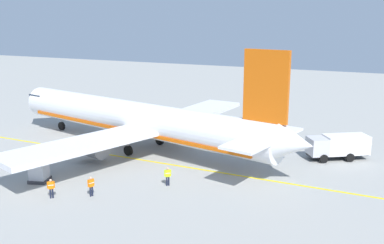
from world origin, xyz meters
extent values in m
cylinder|color=white|center=(30.20, 19.43, 3.50)|extent=(10.73, 36.05, 3.80)
cone|color=white|center=(33.93, 38.27, 3.50)|extent=(4.01, 3.06, 3.61)
cone|color=white|center=(26.38, 0.21, 3.90)|extent=(3.79, 3.77, 3.23)
cube|color=#192333|center=(33.51, 36.11, 4.36)|extent=(3.64, 2.98, 0.60)
cube|color=white|center=(20.84, 19.25, 2.83)|extent=(16.70, 9.32, 0.50)
cylinder|color=slate|center=(23.88, 20.48, 1.63)|extent=(2.78, 3.57, 2.20)
cube|color=white|center=(38.77, 15.69, 2.83)|extent=(16.37, 6.24, 0.50)
cylinder|color=slate|center=(36.44, 17.99, 1.63)|extent=(2.78, 3.57, 2.20)
cube|color=#D8590C|center=(26.99, 3.25, 8.65)|extent=(1.21, 4.39, 6.50)
cube|color=white|center=(26.99, 3.25, 3.90)|extent=(10.82, 5.16, 0.24)
cube|color=#D8590C|center=(30.20, 19.43, 2.46)|extent=(9.85, 32.48, 0.36)
cylinder|color=black|center=(32.86, 32.85, 0.55)|extent=(0.56, 1.15, 1.10)
cylinder|color=gray|center=(32.86, 32.85, 1.35)|extent=(0.20, 0.20, 0.50)
cylinder|color=black|center=(27.36, 18.47, 0.55)|extent=(0.56, 1.15, 1.10)
cylinder|color=gray|center=(27.36, 18.47, 1.35)|extent=(0.20, 0.20, 0.50)
cylinder|color=black|center=(32.46, 17.46, 0.55)|extent=(0.56, 1.15, 1.10)
cylinder|color=gray|center=(32.46, 17.46, 1.35)|extent=(0.20, 0.20, 0.50)
cube|color=silver|center=(34.73, -0.30, 1.50)|extent=(2.83, 2.72, 1.80)
cube|color=#192333|center=(34.26, 0.40, 1.86)|extent=(1.58, 1.10, 0.94)
cube|color=white|center=(36.51, -2.94, 1.58)|extent=(4.37, 5.01, 1.97)
cube|color=#262628|center=(36.00, -2.19, 0.52)|extent=(4.82, 6.14, 0.16)
cylinder|color=black|center=(33.99, -1.16, 0.45)|extent=(0.73, 0.90, 0.90)
cylinder|color=black|center=(35.82, 0.06, 0.45)|extent=(0.73, 0.90, 0.90)
cylinder|color=black|center=(35.59, -3.55, 0.45)|extent=(0.73, 0.90, 0.90)
cylinder|color=black|center=(37.42, -2.33, 0.45)|extent=(0.73, 0.90, 0.90)
cube|color=#333338|center=(17.20, 21.30, 0.15)|extent=(2.06, 2.06, 0.30)
cube|color=#B2B7C1|center=(17.20, 21.30, 1.07)|extent=(1.81, 1.81, 1.55)
cube|color=#B2B7C1|center=(16.73, 21.14, 1.70)|extent=(1.03, 1.55, 0.54)
cube|color=#333338|center=(38.20, 10.72, 0.15)|extent=(1.76, 1.76, 0.30)
cube|color=#B2B7C1|center=(38.20, 10.72, 1.07)|extent=(1.56, 1.56, 1.53)
cube|color=#B2B7C1|center=(38.19, 11.25, 1.68)|extent=(1.56, 0.65, 0.56)
cylinder|color=#191E33|center=(14.86, 17.53, 0.42)|extent=(0.14, 0.14, 0.83)
cylinder|color=#191E33|center=(14.74, 17.66, 0.42)|extent=(0.14, 0.14, 0.83)
cube|color=orange|center=(14.80, 17.60, 1.14)|extent=(0.46, 0.47, 0.62)
cube|color=silver|center=(14.80, 17.60, 1.17)|extent=(0.47, 0.49, 0.06)
sphere|color=tan|center=(14.80, 17.60, 1.57)|extent=(0.23, 0.23, 0.23)
cylinder|color=orange|center=(14.98, 17.40, 1.17)|extent=(0.09, 0.09, 0.59)
cylinder|color=orange|center=(14.61, 17.80, 1.17)|extent=(0.09, 0.09, 0.59)
cylinder|color=#191E33|center=(22.78, 24.65, 0.43)|extent=(0.14, 0.14, 0.85)
cylinder|color=#191E33|center=(22.76, 24.47, 0.43)|extent=(0.14, 0.14, 0.85)
cube|color=orange|center=(22.77, 24.56, 1.17)|extent=(0.28, 0.47, 0.64)
cube|color=silver|center=(22.77, 24.56, 1.21)|extent=(0.29, 0.48, 0.06)
sphere|color=tan|center=(22.77, 24.56, 1.61)|extent=(0.23, 0.23, 0.23)
cylinder|color=orange|center=(22.81, 24.82, 1.21)|extent=(0.09, 0.09, 0.61)
cylinder|color=orange|center=(22.74, 24.29, 1.21)|extent=(0.09, 0.09, 0.61)
cylinder|color=#191E33|center=(16.48, 14.92, 0.43)|extent=(0.14, 0.14, 0.85)
cylinder|color=#191E33|center=(16.65, 14.85, 0.43)|extent=(0.14, 0.14, 0.85)
cube|color=orange|center=(16.57, 14.88, 1.17)|extent=(0.49, 0.37, 0.64)
cube|color=silver|center=(16.57, 14.88, 1.20)|extent=(0.50, 0.38, 0.06)
sphere|color=tan|center=(16.57, 14.88, 1.61)|extent=(0.23, 0.23, 0.23)
cylinder|color=orange|center=(16.31, 14.98, 1.20)|extent=(0.09, 0.09, 0.61)
cylinder|color=orange|center=(16.82, 14.79, 1.20)|extent=(0.09, 0.09, 0.61)
cylinder|color=#191E33|center=(21.41, 10.37, 0.42)|extent=(0.14, 0.14, 0.84)
cylinder|color=#191E33|center=(21.53, 10.23, 0.42)|extent=(0.14, 0.14, 0.84)
cube|color=#CCE519|center=(21.47, 10.30, 1.15)|extent=(0.45, 0.48, 0.63)
cube|color=silver|center=(21.47, 10.30, 1.19)|extent=(0.47, 0.49, 0.06)
sphere|color=tan|center=(21.47, 10.30, 1.58)|extent=(0.23, 0.23, 0.23)
cylinder|color=#CCE519|center=(21.29, 10.50, 1.19)|extent=(0.09, 0.09, 0.60)
cylinder|color=#CCE519|center=(21.65, 10.09, 1.19)|extent=(0.09, 0.09, 0.60)
cube|color=yellow|center=(26.63, 14.43, 0.01)|extent=(0.30, 60.00, 0.01)
camera|label=1|loc=(-10.40, -7.54, 14.41)|focal=40.66mm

